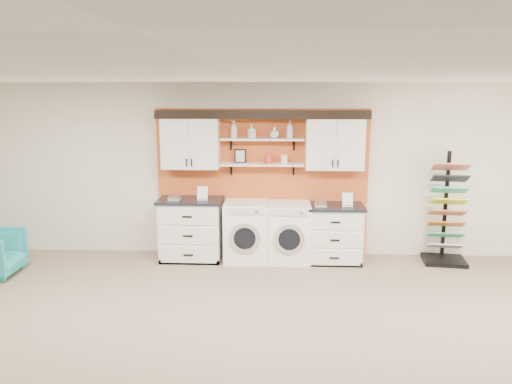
{
  "coord_description": "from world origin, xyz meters",
  "views": [
    {
      "loc": [
        0.25,
        -4.0,
        2.7
      ],
      "look_at": [
        -0.03,
        2.3,
        1.39
      ],
      "focal_mm": 35.0,
      "sensor_mm": 36.0,
      "label": 1
    }
  ],
  "objects_px": {
    "washer": "(246,231)",
    "base_cabinet_left": "(191,229)",
    "sample_rack": "(446,228)",
    "base_cabinet_right": "(333,233)",
    "dryer": "(289,232)"
  },
  "relations": [
    {
      "from": "dryer",
      "to": "sample_rack",
      "type": "bearing_deg",
      "value": 0.93
    },
    {
      "from": "sample_rack",
      "to": "base_cabinet_right",
      "type": "bearing_deg",
      "value": -172.04
    },
    {
      "from": "base_cabinet_right",
      "to": "washer",
      "type": "bearing_deg",
      "value": -179.86
    },
    {
      "from": "base_cabinet_left",
      "to": "dryer",
      "type": "bearing_deg",
      "value": -0.12
    },
    {
      "from": "base_cabinet_left",
      "to": "washer",
      "type": "relative_size",
      "value": 1.07
    },
    {
      "from": "washer",
      "to": "dryer",
      "type": "xyz_separation_m",
      "value": [
        0.68,
        0.0,
        -0.01
      ]
    },
    {
      "from": "base_cabinet_left",
      "to": "sample_rack",
      "type": "xyz_separation_m",
      "value": [
        4.03,
        0.04,
        0.05
      ]
    },
    {
      "from": "base_cabinet_left",
      "to": "sample_rack",
      "type": "bearing_deg",
      "value": 0.52
    },
    {
      "from": "base_cabinet_left",
      "to": "sample_rack",
      "type": "relative_size",
      "value": 0.58
    },
    {
      "from": "washer",
      "to": "base_cabinet_left",
      "type": "bearing_deg",
      "value": 179.78
    },
    {
      "from": "base_cabinet_right",
      "to": "dryer",
      "type": "distance_m",
      "value": 0.7
    },
    {
      "from": "sample_rack",
      "to": "base_cabinet_left",
      "type": "bearing_deg",
      "value": -172.71
    },
    {
      "from": "base_cabinet_right",
      "to": "dryer",
      "type": "relative_size",
      "value": 1.0
    },
    {
      "from": "base_cabinet_right",
      "to": "sample_rack",
      "type": "relative_size",
      "value": 0.53
    },
    {
      "from": "base_cabinet_right",
      "to": "washer",
      "type": "distance_m",
      "value": 1.38
    }
  ]
}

